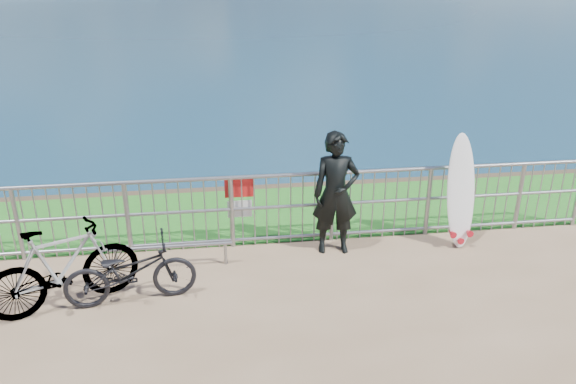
{
  "coord_description": "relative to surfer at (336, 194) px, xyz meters",
  "views": [
    {
      "loc": [
        -0.69,
        -5.95,
        3.97
      ],
      "look_at": [
        0.28,
        1.2,
        1.0
      ],
      "focal_mm": 35.0,
      "sensor_mm": 36.0,
      "label": 1
    }
  ],
  "objects": [
    {
      "name": "grass_strip",
      "position": [
        -0.97,
        1.42,
        -0.89
      ],
      "size": [
        120.0,
        120.0,
        0.0
      ],
      "primitive_type": "plane",
      "color": "#1D681C",
      "rests_on": "ground"
    },
    {
      "name": "railing",
      "position": [
        -0.96,
        0.33,
        -0.33
      ],
      "size": [
        10.06,
        0.1,
        1.13
      ],
      "color": "gray",
      "rests_on": "ground"
    },
    {
      "name": "surfer",
      "position": [
        0.0,
        0.0,
        0.0
      ],
      "size": [
        0.69,
        0.48,
        1.81
      ],
      "primitive_type": "imported",
      "rotation": [
        0.0,
        0.0,
        -0.08
      ],
      "color": "black",
      "rests_on": "ground"
    },
    {
      "name": "surfboard",
      "position": [
        1.87,
        -0.04,
        -0.12
      ],
      "size": [
        0.48,
        0.43,
        1.71
      ],
      "color": "white",
      "rests_on": "ground"
    },
    {
      "name": "bicycle_near",
      "position": [
        -2.79,
        -0.98,
        -0.48
      ],
      "size": [
        1.67,
        0.77,
        0.84
      ],
      "primitive_type": "imported",
      "rotation": [
        0.0,
        0.0,
        1.71
      ],
      "color": "black",
      "rests_on": "ground"
    },
    {
      "name": "bicycle_far",
      "position": [
        -3.57,
        -0.99,
        -0.36
      ],
      "size": [
        1.88,
        1.22,
        1.1
      ],
      "primitive_type": "imported",
      "rotation": [
        0.0,
        0.0,
        1.99
      ],
      "color": "black",
      "rests_on": "ground"
    },
    {
      "name": "bike_rack",
      "position": [
        -2.35,
        -0.2,
        -0.61
      ],
      "size": [
        1.69,
        0.05,
        0.35
      ],
      "color": "gray",
      "rests_on": "ground"
    }
  ]
}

